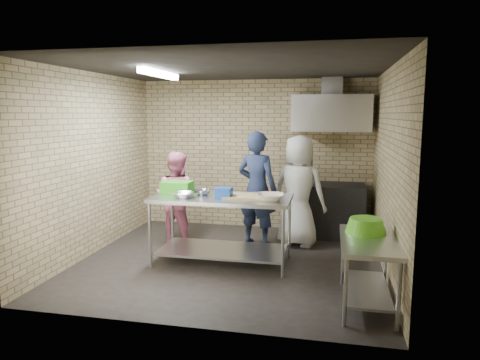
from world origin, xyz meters
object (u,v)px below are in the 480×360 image
Objects in this scene: green_basin at (366,226)px; woman_white at (299,191)px; blue_tub at (224,193)px; bottle_green at (358,118)px; side_counter at (368,272)px; green_crate at (177,187)px; prep_table at (222,230)px; stove at (328,210)px; bottle_red at (334,117)px; woman_pink at (176,198)px; man_navy at (257,189)px.

woman_white is at bearing 115.82° from green_basin.
blue_tub is 2.94m from bottle_green.
side_counter is 2.92m from green_crate.
stove is at bearing 49.77° from prep_table.
bottle_red is (1.50, 1.95, 1.55)m from prep_table.
green_basin is at bearing -82.10° from bottle_red.
green_crate is at bearing 46.92° from woman_white.
side_counter is at bearing -23.95° from green_crate.
bottle_red reaches higher than woman_white.
bottle_green is 3.35m from woman_pink.
blue_tub is (-1.85, 0.94, 0.65)m from side_counter.
man_navy is at bearing 70.01° from prep_table.
bottle_green is at bearing 35.21° from green_crate.
prep_table reaches higher than stove.
bottle_red is at bearing 180.00° from bottle_green.
man_navy is at bearing -146.73° from bottle_green.
bottle_green is 1.71m from woman_white.
woman_white reaches higher than blue_tub.
woman_white is at bearing -125.44° from stove.
woman_white is at bearing -135.70° from bottle_green.
woman_white is at bearing 47.13° from prep_table.
woman_white is at bearing 29.21° from green_crate.
blue_tub is (0.05, -0.10, 0.55)m from prep_table.
blue_tub is 1.08m from man_navy.
woman_pink is (-2.84, 1.55, -0.09)m from green_basin.
side_counter is 3.41m from bottle_green.
blue_tub reaches higher than green_basin.
bottle_green reaches higher than green_crate.
bottle_red reaches higher than bottle_green.
side_counter is 2.34m from woman_white.
blue_tub is 1.18× the size of bottle_red.
stove is 1.60m from bottle_red.
blue_tub is 2.71m from bottle_red.
bottle_red reaches higher than side_counter.
prep_table is 1.08× the size of woman_white.
green_crate is 2.74m from green_basin.
green_crate is (-2.15, -1.59, 0.59)m from stove.
blue_tub is 1.35m from woman_pink.
woman_pink reaches higher than green_basin.
side_counter is at bearing -80.71° from stove.
woman_white is at bearing 51.15° from blue_tub.
blue_tub reaches higher than stove.
green_crate is at bearing -140.18° from bottle_red.
prep_table is 1.27× the size of woman_pink.
blue_tub is 1.96m from green_basin.
man_navy reaches higher than prep_table.
woman_white reaches higher than side_counter.
man_navy reaches higher than blue_tub.
woman_pink is (-2.41, -0.95, 0.30)m from stove.
man_navy is at bearing 131.96° from green_basin.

